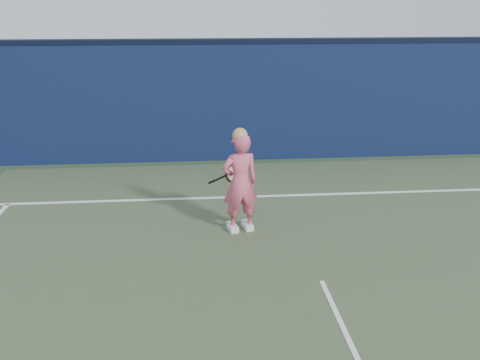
{
  "coord_description": "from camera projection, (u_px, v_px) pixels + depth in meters",
  "views": [
    {
      "loc": [
        -1.49,
        -4.47,
        3.29
      ],
      "look_at": [
        -0.88,
        2.64,
        0.81
      ],
      "focal_mm": 38.0,
      "sensor_mm": 36.0,
      "label": 1
    }
  ],
  "objects": [
    {
      "name": "racket",
      "position": [
        231.0,
        174.0,
        7.98
      ],
      "size": [
        0.53,
        0.25,
        0.29
      ],
      "rotation": [
        0.0,
        0.0,
        0.28
      ],
      "color": "black",
      "rests_on": "ground"
    },
    {
      "name": "court_lines",
      "position": [
        353.0,
        349.0,
        5.09
      ],
      "size": [
        11.0,
        12.04,
        0.01
      ],
      "color": "white",
      "rests_on": "court_surface"
    },
    {
      "name": "player",
      "position": [
        240.0,
        182.0,
        7.57
      ],
      "size": [
        0.62,
        0.48,
        1.6
      ],
      "rotation": [
        0.0,
        0.0,
        3.36
      ],
      "color": "#D95472",
      "rests_on": "ground"
    },
    {
      "name": "ground",
      "position": [
        344.0,
        330.0,
        5.4
      ],
      "size": [
        80.0,
        80.0,
        0.0
      ],
      "primitive_type": "plane",
      "color": "#30442A",
      "rests_on": "ground"
    },
    {
      "name": "wall_cap",
      "position": [
        266.0,
        41.0,
        10.68
      ],
      "size": [
        24.0,
        0.42,
        0.1
      ],
      "primitive_type": "cube",
      "color": "black",
      "rests_on": "backstop_wall"
    },
    {
      "name": "backstop_wall",
      "position": [
        265.0,
        102.0,
        11.11
      ],
      "size": [
        24.0,
        0.4,
        2.5
      ],
      "primitive_type": "cube",
      "color": "#0D1A3D",
      "rests_on": "ground"
    }
  ]
}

